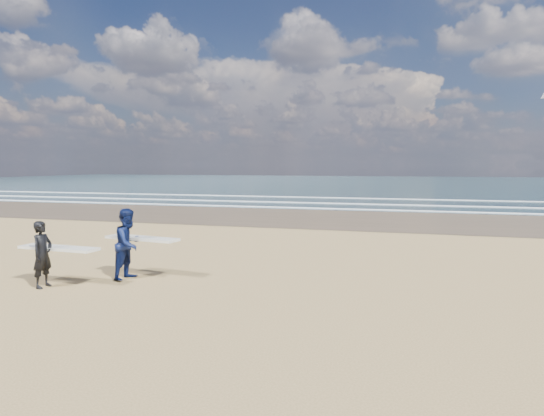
% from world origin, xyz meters
% --- Properties ---
extents(ocean, '(220.00, 100.00, 0.02)m').
position_xyz_m(ocean, '(20.00, 72.00, 0.01)').
color(ocean, '#1A343A').
rests_on(ocean, ground).
extents(surfer_near, '(2.22, 0.97, 1.68)m').
position_xyz_m(surfer_near, '(-1.42, -0.51, 0.86)').
color(surfer_near, black).
rests_on(surfer_near, ground).
extents(surfer_far, '(2.25, 1.26, 1.91)m').
position_xyz_m(surfer_far, '(0.11, 0.88, 0.96)').
color(surfer_far, '#0B143D').
rests_on(surfer_far, ground).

